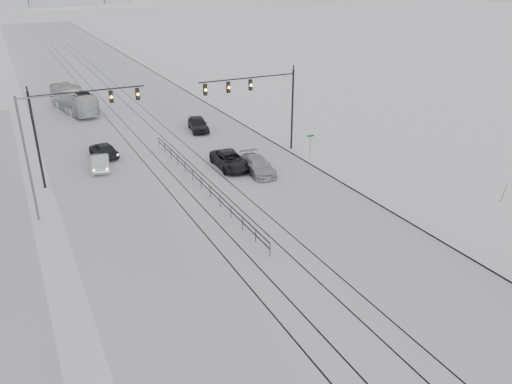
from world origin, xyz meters
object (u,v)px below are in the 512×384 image
Objects in this scene: sedan_nb_right at (258,165)px; box_truck at (73,100)px; sedan_sb_outer at (101,162)px; sedan_nb_front at (230,160)px; sedan_sb_inner at (103,150)px; sedan_nb_far at (198,124)px.

box_truck is at bearing 116.09° from sedan_nb_right.
sedan_nb_right reaches higher than sedan_sb_outer.
sedan_sb_inner is at bearing 141.97° from sedan_nb_front.
sedan_sb_outer is 0.92× the size of sedan_nb_far.
sedan_nb_far is (12.03, 7.12, 0.09)m from sedan_sb_outer.
sedan_nb_right is (12.24, -7.23, 0.01)m from sedan_sb_outer.
sedan_nb_right is at bearing 126.68° from sedan_sb_inner.
box_truck is at bearing 136.78° from sedan_nb_far.
box_truck is at bearing -81.56° from sedan_sb_outer.
sedan_sb_outer is at bearing 154.29° from sedan_nb_right.
sedan_sb_outer is (-0.87, -3.15, -0.02)m from sedan_sb_inner.
sedan_nb_far is 18.54m from box_truck.
sedan_nb_front is 1.13× the size of sedan_nb_far.
sedan_nb_far is at bearing 95.68° from sedan_nb_right.
sedan_sb_inner is at bearing 79.02° from box_truck.
sedan_sb_inner is 12.65m from sedan_nb_front.
sedan_nb_far reaches higher than sedan_nb_front.
sedan_nb_far is (1.50, 12.13, 0.06)m from sedan_nb_front.
sedan_nb_right is 0.45× the size of box_truck.
sedan_sb_inner is 18.80m from box_truck.
sedan_nb_right is 1.06× the size of sedan_nb_far.
sedan_nb_right is 31.30m from box_truck.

